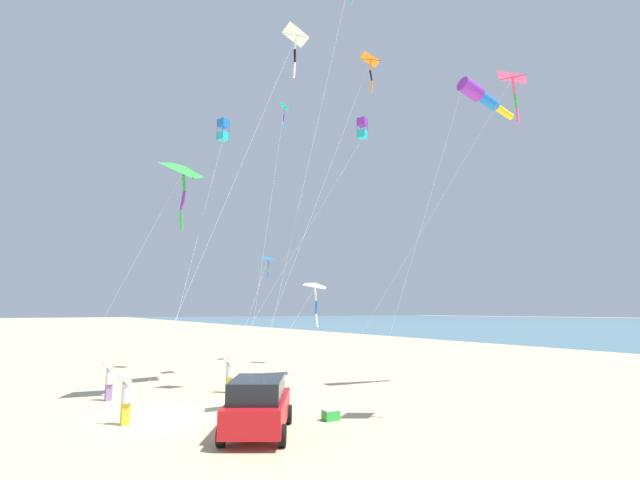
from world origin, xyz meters
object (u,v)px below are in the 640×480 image
Objects in this scene: cooler_box at (331,415)px; kite_delta_blue_topmost at (184,171)px; person_adult_flyer at (229,373)px; kite_box_long_streamer_left at (223,130)px; kite_delta_small_distant at (268,259)px; parked_car at (258,405)px; kite_delta_purple_drifting at (316,286)px; kite_delta_orange_high_right at (285,108)px; person_child_green_jacket at (126,396)px; person_child_grey_jacket at (109,379)px; kite_delta_black_fish_shape at (370,61)px; kite_box_long_streamer_right at (362,129)px; kite_delta_teal_far_right at (296,35)px; kite_windsock_striped_overhead at (480,96)px; kite_delta_red_high_left at (513,78)px.

kite_delta_blue_topmost reaches higher than cooler_box.
kite_box_long_streamer_left reaches higher than person_adult_flyer.
parked_car is at bearing -115.27° from kite_delta_small_distant.
kite_delta_small_distant reaches higher than parked_car.
person_adult_flyer is 0.14× the size of kite_delta_purple_drifting.
kite_delta_orange_high_right is (7.19, 3.67, 6.38)m from kite_delta_blue_topmost.
person_child_green_jacket is at bearing -149.35° from kite_delta_purple_drifting.
kite_delta_blue_topmost is 1.09× the size of kite_delta_small_distant.
kite_box_long_streamer_left reaches higher than person_child_green_jacket.
parked_car is 8.33m from person_adult_flyer.
kite_delta_blue_topmost is (-4.22, 6.50, 10.53)m from cooler_box.
kite_delta_purple_drifting is at bearing 22.11° from kite_delta_blue_topmost.
person_child_grey_jacket is at bearing 141.64° from kite_delta_blue_topmost.
kite_delta_black_fish_shape is 12.25m from kite_delta_orange_high_right.
kite_box_long_streamer_right reaches higher than kite_delta_black_fish_shape.
cooler_box is 0.03× the size of kite_box_long_streamer_right.
person_child_green_jacket is 20.98m from kite_delta_teal_far_right.
kite_delta_black_fish_shape is (4.18, -1.02, 13.09)m from parked_car.
person_child_grey_jacket is at bearing 89.25° from person_child_green_jacket.
kite_windsock_striped_overhead is at bearing -56.49° from kite_box_long_streamer_left.
kite_box_long_streamer_right is at bearing 19.56° from kite_delta_purple_drifting.
person_adult_flyer is at bearing 103.70° from kite_delta_black_fish_shape.
kite_delta_blue_topmost is 0.65× the size of kite_delta_orange_high_right.
kite_delta_orange_high_right is (-7.82, -2.16, -0.98)m from kite_box_long_streamer_right.
kite_delta_black_fish_shape reaches higher than person_child_green_jacket.
kite_delta_teal_far_right is 1.07× the size of kite_box_long_streamer_right.
kite_delta_orange_high_right reaches higher than kite_delta_red_high_left.
kite_delta_red_high_left is at bearing -49.06° from person_child_grey_jacket.
kite_windsock_striped_overhead is (-0.53, -11.63, -2.27)m from kite_box_long_streamer_right.
kite_windsock_striped_overhead reaches higher than person_child_green_jacket.
kite_delta_red_high_left is 0.65× the size of kite_delta_teal_far_right.
kite_delta_teal_far_right is (-3.18, 11.55, 7.03)m from kite_delta_red_high_left.
cooler_box is 0.04× the size of kite_windsock_striped_overhead.
cooler_box is at bearing -108.02° from kite_delta_small_distant.
kite_delta_red_high_left is at bearing -77.75° from kite_box_long_streamer_left.
kite_delta_black_fish_shape reaches higher than parked_car.
parked_car is 9.61m from person_child_grey_jacket.
kite_delta_blue_topmost is at bearing -159.79° from person_adult_flyer.
cooler_box is 7.51m from person_child_green_jacket.
kite_box_long_streamer_right is 8.18m from kite_delta_orange_high_right.
kite_delta_blue_topmost is 0.90× the size of kite_delta_purple_drifting.
cooler_box is 0.06× the size of kite_delta_small_distant.
kite_delta_orange_high_right is at bearing 72.99° from kite_delta_teal_far_right.
parked_car is at bearing -81.68° from kite_delta_blue_topmost.
kite_delta_blue_topmost is (2.47, -1.96, 9.79)m from person_child_grey_jacket.
cooler_box is at bearing -51.66° from person_child_grey_jacket.
kite_delta_blue_topmost is (-1.02, 7.00, 9.79)m from parked_car.
kite_delta_black_fish_shape is (-4.50, -11.96, 8.42)m from kite_delta_purple_drifting.
person_child_green_jacket is 1.05× the size of person_child_grey_jacket.
kite_delta_blue_topmost reaches higher than kite_delta_small_distant.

